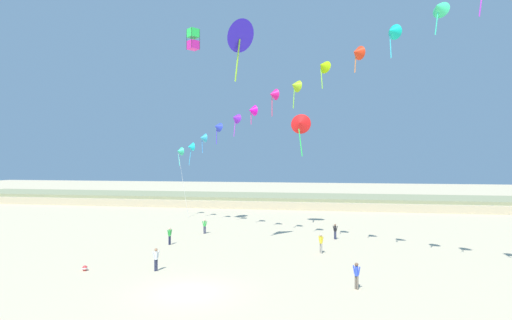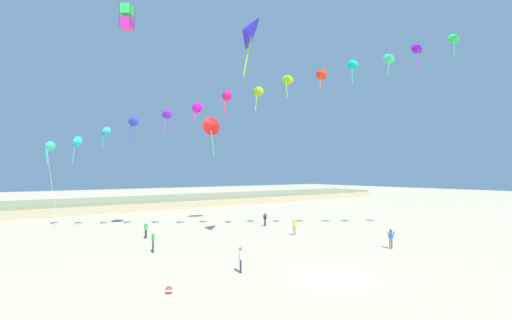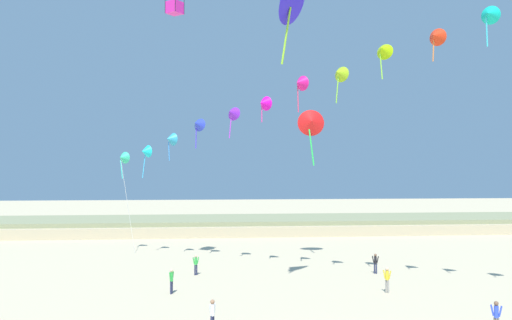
# 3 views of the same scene
# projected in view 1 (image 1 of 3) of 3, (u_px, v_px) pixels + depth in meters

# --- Properties ---
(ground_plane) EXTENTS (240.00, 240.00, 0.00)m
(ground_plane) POSITION_uv_depth(u_px,v_px,m) (189.00, 293.00, 22.86)
(ground_plane) COLOR beige
(dune_ridge) EXTENTS (120.00, 13.74, 1.71)m
(dune_ridge) POSITION_uv_depth(u_px,v_px,m) (282.00, 200.00, 68.47)
(dune_ridge) COLOR #BFAE8B
(dune_ridge) RESTS_ON ground
(person_near_left) EXTENTS (0.38, 0.49, 1.56)m
(person_near_left) POSITION_uv_depth(u_px,v_px,m) (156.00, 258.00, 27.36)
(person_near_left) COLOR #282D4C
(person_near_left) RESTS_ON ground
(person_near_right) EXTENTS (0.51, 0.29, 1.50)m
(person_near_right) POSITION_uv_depth(u_px,v_px,m) (205.00, 225.00, 41.55)
(person_near_right) COLOR #282D4C
(person_near_right) RESTS_ON ground
(person_mid_center) EXTENTS (0.49, 0.31, 1.49)m
(person_mid_center) POSITION_uv_depth(u_px,v_px,m) (335.00, 230.00, 38.48)
(person_mid_center) COLOR #282D4C
(person_mid_center) RESTS_ON ground
(person_far_left) EXTENTS (0.45, 0.46, 1.62)m
(person_far_left) POSITION_uv_depth(u_px,v_px,m) (321.00, 242.00, 32.56)
(person_far_left) COLOR gray
(person_far_left) RESTS_ON ground
(person_far_right) EXTENTS (0.46, 0.43, 1.57)m
(person_far_right) POSITION_uv_depth(u_px,v_px,m) (357.00, 274.00, 23.44)
(person_far_right) COLOR #726656
(person_far_right) RESTS_ON ground
(person_far_center) EXTENTS (0.30, 0.53, 1.56)m
(person_far_center) POSITION_uv_depth(u_px,v_px,m) (170.00, 235.00, 35.97)
(person_far_center) COLOR #282D4C
(person_far_center) RESTS_ON ground
(kite_banner_string) EXTENTS (32.89, 28.70, 19.91)m
(kite_banner_string) POSITION_uv_depth(u_px,v_px,m) (284.00, 92.00, 37.24)
(kite_banner_string) COLOR #32C692
(large_kite_low_lead) EXTENTS (2.37, 1.26, 4.88)m
(large_kite_low_lead) POSITION_uv_depth(u_px,v_px,m) (300.00, 123.00, 44.71)
(large_kite_low_lead) COLOR red
(large_kite_mid_trail) EXTENTS (3.13, 3.31, 5.18)m
(large_kite_mid_trail) POSITION_uv_depth(u_px,v_px,m) (238.00, 35.00, 32.28)
(large_kite_mid_trail) COLOR #3520DA
(large_kite_high_solo) EXTENTS (1.46, 1.46, 2.20)m
(large_kite_high_solo) POSITION_uv_depth(u_px,v_px,m) (193.00, 39.00, 43.02)
(large_kite_high_solo) COLOR #DE2499
(beach_ball) EXTENTS (0.36, 0.36, 0.36)m
(beach_ball) POSITION_uv_depth(u_px,v_px,m) (85.00, 268.00, 27.42)
(beach_ball) COLOR red
(beach_ball) RESTS_ON ground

